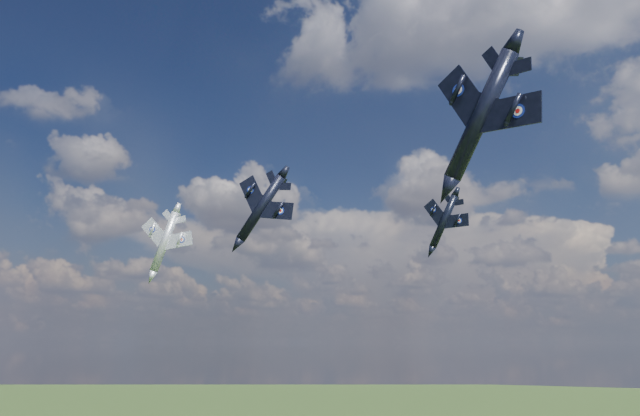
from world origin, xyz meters
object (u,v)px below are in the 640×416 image
at_px(jet_right_navy, 481,116).
at_px(jet_lead_navy, 261,208).
at_px(jet_high_navy, 444,221).
at_px(jet_left_silver, 165,242).

bearing_deg(jet_right_navy, jet_lead_navy, 173.49).
relative_size(jet_lead_navy, jet_high_navy, 1.03).
relative_size(jet_lead_navy, jet_left_silver, 0.88).
bearing_deg(jet_high_navy, jet_right_navy, -62.28).
relative_size(jet_right_navy, jet_high_navy, 1.28).
bearing_deg(jet_right_navy, jet_high_navy, 126.75).
bearing_deg(jet_lead_navy, jet_high_navy, 60.72).
bearing_deg(jet_lead_navy, jet_right_navy, -30.41).
bearing_deg(jet_high_navy, jet_lead_navy, -104.40).
relative_size(jet_right_navy, jet_left_silver, 1.09).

